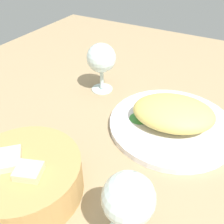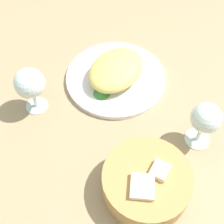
# 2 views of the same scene
# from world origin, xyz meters

# --- Properties ---
(ground_plane) EXTENTS (1.40, 1.40, 0.02)m
(ground_plane) POSITION_xyz_m (0.00, 0.00, -0.01)
(ground_plane) COLOR #9F8661
(plate) EXTENTS (0.28, 0.28, 0.01)m
(plate) POSITION_xyz_m (-0.02, -0.09, 0.01)
(plate) COLOR white
(plate) RESTS_ON ground_plane
(omelette) EXTENTS (0.21, 0.17, 0.05)m
(omelette) POSITION_xyz_m (-0.02, -0.09, 0.04)
(omelette) COLOR #D7C161
(omelette) RESTS_ON plate
(lettuce_garnish) EXTENTS (0.05, 0.05, 0.01)m
(lettuce_garnish) POSITION_xyz_m (0.05, -0.07, 0.02)
(lettuce_garnish) COLOR #3D8C3C
(lettuce_garnish) RESTS_ON plate
(bread_basket) EXTENTS (0.19, 0.19, 0.08)m
(bread_basket) POSITION_xyz_m (0.14, 0.20, 0.03)
(bread_basket) COLOR tan
(bread_basket) RESTS_ON ground_plane
(wine_glass_near) EXTENTS (0.08, 0.08, 0.13)m
(wine_glass_near) POSITION_xyz_m (0.20, -0.15, 0.09)
(wine_glass_near) COLOR silver
(wine_glass_near) RESTS_ON ground_plane
(wine_glass_far) EXTENTS (0.07, 0.07, 0.13)m
(wine_glass_far) POSITION_xyz_m (-0.05, 0.19, 0.09)
(wine_glass_far) COLOR silver
(wine_glass_far) RESTS_ON ground_plane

